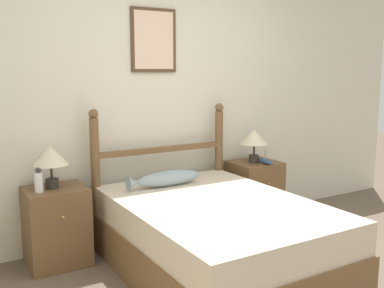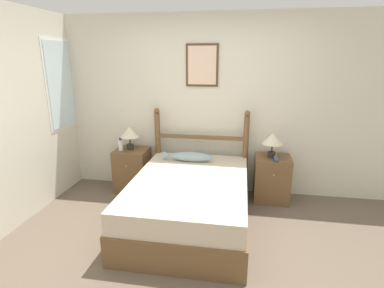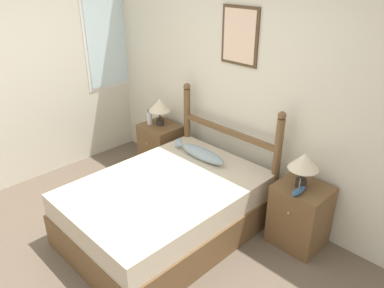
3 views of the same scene
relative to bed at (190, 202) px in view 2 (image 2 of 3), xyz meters
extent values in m
plane|color=brown|center=(0.08, -0.65, -0.29)|extent=(16.00, 16.00, 0.00)
cube|color=beige|center=(0.08, 1.08, 0.99)|extent=(6.40, 0.06, 2.55)
cube|color=#4C3823|center=(-0.01, 1.04, 1.56)|extent=(0.45, 0.02, 0.58)
cube|color=beige|center=(-0.01, 1.03, 1.56)|extent=(0.39, 0.01, 0.52)
cube|color=white|center=(-2.02, 0.93, 1.29)|extent=(0.01, 1.01, 1.29)
cube|color=silver|center=(-2.01, 0.93, 1.29)|extent=(0.01, 0.93, 1.21)
cube|color=brown|center=(0.00, 0.00, -0.12)|extent=(1.37, 1.92, 0.34)
cube|color=beige|center=(0.00, 0.00, 0.17)|extent=(1.33, 1.88, 0.24)
cylinder|color=brown|center=(-0.64, 0.92, 0.30)|extent=(0.08, 0.08, 1.18)
sphere|color=brown|center=(-0.64, 0.92, 0.93)|extent=(0.08, 0.08, 0.08)
cylinder|color=brown|center=(0.64, 0.92, 0.30)|extent=(0.08, 0.08, 1.18)
sphere|color=brown|center=(0.64, 0.92, 0.93)|extent=(0.08, 0.08, 0.08)
cube|color=brown|center=(0.00, 0.92, 0.56)|extent=(1.29, 0.06, 0.05)
cube|color=brown|center=(-1.02, 0.81, 0.03)|extent=(0.48, 0.43, 0.64)
sphere|color=tan|center=(-1.02, 0.59, 0.18)|extent=(0.02, 0.02, 0.02)
cube|color=brown|center=(1.02, 0.81, 0.03)|extent=(0.48, 0.43, 0.64)
sphere|color=tan|center=(1.02, 0.59, 0.18)|extent=(0.02, 0.02, 0.02)
cylinder|color=#2D2823|center=(-1.04, 0.82, 0.39)|extent=(0.10, 0.10, 0.08)
cylinder|color=#2D2823|center=(-1.04, 0.82, 0.49)|extent=(0.02, 0.02, 0.11)
cone|color=beige|center=(-1.04, 0.82, 0.62)|extent=(0.28, 0.28, 0.15)
cylinder|color=#2D2823|center=(0.99, 0.79, 0.39)|extent=(0.10, 0.10, 0.08)
cylinder|color=#2D2823|center=(0.99, 0.79, 0.49)|extent=(0.02, 0.02, 0.11)
cone|color=beige|center=(0.99, 0.79, 0.62)|extent=(0.28, 0.28, 0.15)
cylinder|color=white|center=(-1.16, 0.75, 0.43)|extent=(0.07, 0.07, 0.16)
sphere|color=#333338|center=(-1.16, 0.75, 0.53)|extent=(0.04, 0.04, 0.04)
ellipsoid|color=#335684|center=(1.04, 0.67, 0.38)|extent=(0.06, 0.21, 0.05)
cylinder|color=#997F56|center=(1.04, 0.67, 0.46)|extent=(0.01, 0.01, 0.10)
ellipsoid|color=#8499A3|center=(-0.09, 0.61, 0.36)|extent=(0.60, 0.14, 0.13)
cone|color=#8499A3|center=(-0.43, 0.61, 0.36)|extent=(0.09, 0.12, 0.12)
camera|label=1|loc=(-1.86, -2.76, 1.29)|focal=42.00mm
camera|label=2|loc=(0.57, -3.21, 1.68)|focal=28.00mm
camera|label=3|loc=(2.37, -1.99, 2.23)|focal=35.00mm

